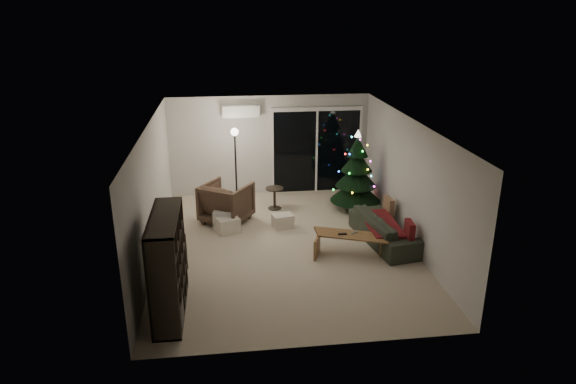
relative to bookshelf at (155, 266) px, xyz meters
name	(u,v)px	position (x,y,z in m)	size (l,w,h in m)	color
room	(297,175)	(2.71, 3.58, 0.21)	(6.50, 7.51, 2.60)	beige
bookshelf	(155,266)	(0.00, 0.00, 0.00)	(0.41, 1.62, 1.62)	black
media_cabinet	(168,242)	(0.00, 1.84, -0.46)	(0.42, 1.12, 0.70)	black
stereo	(166,221)	(0.00, 1.84, -0.03)	(0.36, 0.42, 0.15)	black
armchair	(226,202)	(1.12, 3.54, -0.36)	(0.95, 0.98, 0.89)	brown
ottoman	(225,218)	(1.07, 3.20, -0.61)	(0.45, 0.45, 0.41)	silver
cardboard_box_a	(228,225)	(1.13, 2.92, -0.65)	(0.45, 0.34, 0.32)	silver
cardboard_box_b	(283,221)	(2.31, 3.03, -0.66)	(0.43, 0.32, 0.30)	silver
side_table	(275,198)	(2.25, 4.16, -0.55)	(0.42, 0.42, 0.52)	black
floor_lamp	(236,170)	(1.37, 4.29, 0.14)	(0.30, 0.30, 1.90)	black
sofa	(386,229)	(4.30, 2.03, -0.52)	(1.98, 0.77, 0.58)	#272C24
sofa_throw	(381,224)	(4.20, 2.03, -0.39)	(0.62, 1.43, 0.05)	maroon
cushion_a	(388,206)	(4.55, 2.68, -0.29)	(0.11, 0.38, 0.38)	#93785F
cushion_b	(410,231)	(4.55, 1.38, -0.29)	(0.11, 0.38, 0.38)	maroon
coffee_table	(350,244)	(3.45, 1.59, -0.60)	(1.34, 0.47, 0.43)	#A06A36
remote_a	(343,234)	(3.30, 1.59, -0.37)	(0.17, 0.05, 0.02)	black
remote_b	(355,232)	(3.55, 1.64, -0.37)	(0.16, 0.04, 0.02)	slate
christmas_tree	(356,170)	(4.14, 3.91, 0.15)	(1.19, 1.19, 1.92)	black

